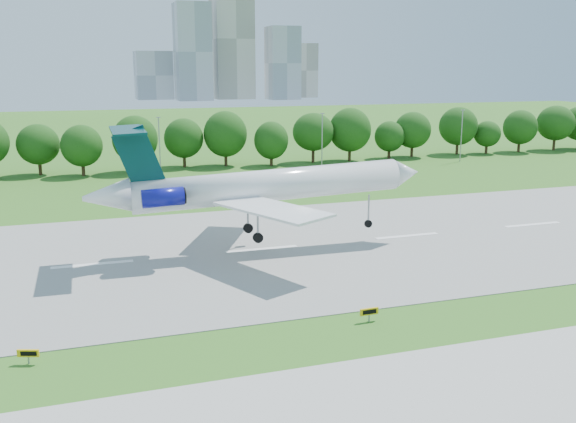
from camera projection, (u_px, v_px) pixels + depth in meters
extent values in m
plane|color=#33631A|center=(102.00, 358.00, 49.55)|extent=(600.00, 600.00, 0.00)
cube|color=gray|center=(93.00, 265.00, 72.69)|extent=(400.00, 45.00, 0.08)
cylinder|color=#382314|center=(178.00, 161.00, 140.46)|extent=(0.70, 0.70, 3.60)
sphere|color=#183F0F|center=(177.00, 141.00, 139.49)|extent=(8.40, 8.40, 8.40)
cylinder|color=#382314|center=(346.00, 153.00, 152.68)|extent=(0.70, 0.70, 3.60)
sphere|color=#183F0F|center=(346.00, 135.00, 151.71)|extent=(8.40, 8.40, 8.40)
cylinder|color=#382314|center=(489.00, 147.00, 164.90)|extent=(0.70, 0.70, 3.60)
sphere|color=#183F0F|center=(490.00, 130.00, 163.93)|extent=(8.40, 8.40, 8.40)
cylinder|color=gray|center=(160.00, 148.00, 128.74)|extent=(0.24, 0.24, 12.00)
cube|color=gray|center=(158.00, 117.00, 127.39)|extent=(0.90, 0.25, 0.18)
cylinder|color=gray|center=(322.00, 142.00, 139.44)|extent=(0.24, 0.24, 12.00)
cube|color=gray|center=(322.00, 113.00, 138.09)|extent=(0.90, 0.25, 0.18)
cylinder|color=gray|center=(461.00, 136.00, 150.13)|extent=(0.24, 0.24, 12.00)
cube|color=gray|center=(463.00, 110.00, 148.78)|extent=(0.90, 0.25, 0.18)
cube|color=#B2B2B7|center=(193.00, 52.00, 417.52)|extent=(22.00, 22.00, 62.00)
cube|color=beige|center=(232.00, 39.00, 438.58)|extent=(26.00, 26.00, 80.00)
cube|color=#B2B2B7|center=(283.00, 63.00, 432.77)|extent=(20.00, 20.00, 48.00)
cube|color=beige|center=(302.00, 71.00, 464.06)|extent=(18.00, 18.00, 38.00)
cube|color=#B2B2B7|center=(153.00, 75.00, 436.96)|extent=(24.00, 24.00, 32.00)
cylinder|color=white|center=(270.00, 185.00, 77.37)|extent=(33.00, 4.27, 4.97)
cone|color=white|center=(405.00, 173.00, 82.56)|extent=(3.68, 3.88, 3.95)
cone|color=white|center=(107.00, 197.00, 71.83)|extent=(5.44, 3.90, 4.01)
cube|color=white|center=(272.00, 209.00, 69.92)|extent=(10.84, 15.23, 0.46)
cube|color=white|center=(240.00, 185.00, 84.18)|extent=(11.12, 15.20, 0.46)
cube|color=#043235|center=(139.00, 158.00, 71.99)|extent=(5.75, 0.62, 7.45)
cube|color=#043235|center=(127.00, 130.00, 70.97)|extent=(3.65, 10.45, 0.36)
cylinder|color=navy|center=(163.00, 197.00, 70.90)|extent=(4.69, 2.14, 2.24)
cylinder|color=navy|center=(157.00, 188.00, 76.19)|extent=(4.69, 2.14, 2.24)
cylinder|color=gray|center=(369.00, 209.00, 82.07)|extent=(0.22, 0.22, 3.83)
cylinder|color=black|center=(368.00, 224.00, 82.50)|extent=(0.99, 0.34, 0.99)
cylinder|color=gray|center=(258.00, 222.00, 75.34)|extent=(0.26, 0.26, 3.83)
cylinder|color=black|center=(258.00, 238.00, 75.76)|extent=(1.21, 0.51, 1.20)
cylinder|color=gray|center=(248.00, 213.00, 79.82)|extent=(0.26, 0.26, 3.83)
cylinder|color=black|center=(248.00, 228.00, 80.24)|extent=(1.21, 0.51, 1.20)
cube|color=gray|center=(29.00, 359.00, 48.50)|extent=(0.13, 0.13, 0.72)
cube|color=#E2AE0B|center=(28.00, 353.00, 48.39)|extent=(1.62, 0.70, 0.57)
cube|color=black|center=(27.00, 354.00, 48.28)|extent=(1.18, 0.41, 0.36)
cube|color=gray|center=(369.00, 317.00, 56.60)|extent=(0.11, 0.11, 0.76)
cube|color=#E2AE0B|center=(369.00, 311.00, 56.48)|extent=(1.75, 0.25, 0.60)
cube|color=black|center=(370.00, 312.00, 56.37)|extent=(1.31, 0.06, 0.38)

